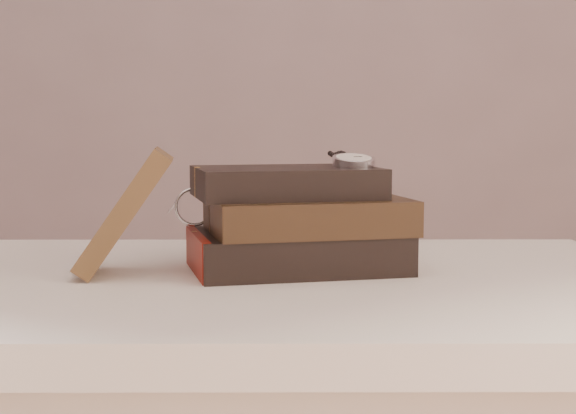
{
  "coord_description": "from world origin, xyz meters",
  "views": [
    {
      "loc": [
        0.07,
        -0.62,
        0.93
      ],
      "look_at": [
        0.08,
        0.39,
        0.82
      ],
      "focal_mm": 53.72,
      "sensor_mm": 36.0,
      "label": 1
    }
  ],
  "objects": [
    {
      "name": "eyeglasses",
      "position": [
        -0.02,
        0.45,
        0.82
      ],
      "size": [
        0.13,
        0.14,
        0.05
      ],
      "color": "silver",
      "rests_on": "book_stack"
    },
    {
      "name": "pocket_watch",
      "position": [
        0.15,
        0.4,
        0.88
      ],
      "size": [
        0.06,
        0.16,
        0.02
      ],
      "color": "silver",
      "rests_on": "book_stack"
    },
    {
      "name": "table",
      "position": [
        0.0,
        0.35,
        0.66
      ],
      "size": [
        1.0,
        0.6,
        0.75
      ],
      "color": "white",
      "rests_on": "ground"
    },
    {
      "name": "book_stack",
      "position": [
        0.09,
        0.39,
        0.81
      ],
      "size": [
        0.28,
        0.22,
        0.12
      ],
      "color": "black",
      "rests_on": "table"
    },
    {
      "name": "journal",
      "position": [
        -0.11,
        0.36,
        0.82
      ],
      "size": [
        0.12,
        0.11,
        0.15
      ],
      "primitive_type": "cube",
      "rotation": [
        0.0,
        0.61,
        0.11
      ],
      "color": "#402B18",
      "rests_on": "table"
    }
  ]
}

